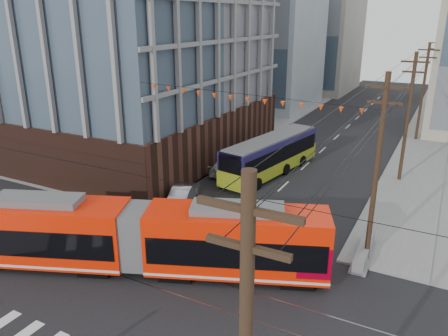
{
  "coord_description": "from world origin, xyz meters",
  "views": [
    {
      "loc": [
        11.58,
        -12.83,
        13.64
      ],
      "look_at": [
        -1.28,
        11.59,
        4.03
      ],
      "focal_mm": 35.0,
      "sensor_mm": 36.0,
      "label": 1
    }
  ],
  "objects": [
    {
      "name": "parked_car_white",
      "position": [
        -5.85,
        20.6,
        0.65
      ],
      "size": [
        2.13,
        4.57,
        1.29
      ],
      "primitive_type": "imported",
      "rotation": [
        0.0,
        0.0,
        3.21
      ],
      "color": "silver",
      "rests_on": "ground"
    },
    {
      "name": "office_building",
      "position": [
        -22.0,
        23.0,
        14.3
      ],
      "size": [
        30.0,
        25.0,
        28.6
      ],
      "primitive_type": "cube",
      "color": "#381E16",
      "rests_on": "ground"
    },
    {
      "name": "city_bus",
      "position": [
        -2.23,
        22.58,
        1.75
      ],
      "size": [
        4.84,
        12.66,
        3.51
      ],
      "primitive_type": null,
      "rotation": [
        0.0,
        0.0,
        -0.18
      ],
      "color": "#1C1545",
      "rests_on": "ground"
    },
    {
      "name": "streetcar",
      "position": [
        -2.8,
        4.11,
        2.02
      ],
      "size": [
        20.6,
        10.55,
        4.05
      ],
      "primitive_type": null,
      "rotation": [
        0.0,
        0.0,
        0.38
      ],
      "color": "red",
      "rests_on": "ground"
    },
    {
      "name": "bg_bldg_nw_far",
      "position": [
        -14.0,
        72.0,
        10.0
      ],
      "size": [
        16.0,
        18.0,
        20.0
      ],
      "primitive_type": "cube",
      "color": "gray",
      "rests_on": "ground"
    },
    {
      "name": "ground",
      "position": [
        0.0,
        0.0,
        0.0
      ],
      "size": [
        160.0,
        160.0,
        0.0
      ],
      "primitive_type": "plane",
      "color": "slate"
    },
    {
      "name": "parked_car_silver",
      "position": [
        -5.79,
        13.52,
        0.7
      ],
      "size": [
        2.59,
        4.46,
        1.39
      ],
      "primitive_type": "imported",
      "rotation": [
        0.0,
        0.0,
        3.42
      ],
      "color": "#8E949B",
      "rests_on": "ground"
    },
    {
      "name": "jersey_barrier",
      "position": [
        8.3,
        11.26,
        0.42
      ],
      "size": [
        1.07,
        4.27,
        0.85
      ],
      "primitive_type": "cube",
      "rotation": [
        0.0,
        0.0,
        0.03
      ],
      "color": "slate",
      "rests_on": "ground"
    },
    {
      "name": "utility_pole_far",
      "position": [
        8.5,
        56.0,
        5.5
      ],
      "size": [
        0.3,
        0.3,
        11.0
      ],
      "primitive_type": "cylinder",
      "color": "black",
      "rests_on": "ground"
    },
    {
      "name": "parked_car_grey",
      "position": [
        -5.96,
        23.89,
        0.63
      ],
      "size": [
        2.19,
        4.58,
        1.26
      ],
      "primitive_type": "imported",
      "rotation": [
        0.0,
        0.0,
        3.16
      ],
      "color": "slate",
      "rests_on": "ground"
    },
    {
      "name": "bg_bldg_nw_near",
      "position": [
        -17.0,
        52.0,
        9.0
      ],
      "size": [
        18.0,
        16.0,
        18.0
      ],
      "primitive_type": "cube",
      "color": "#8C99A5",
      "rests_on": "ground"
    }
  ]
}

